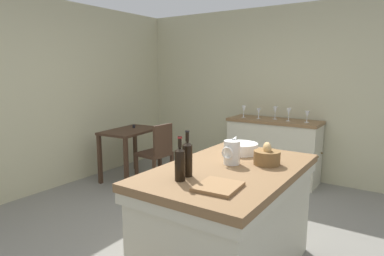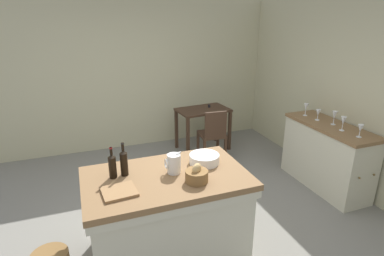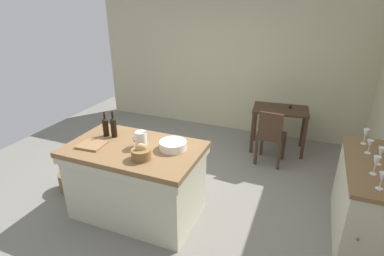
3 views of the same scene
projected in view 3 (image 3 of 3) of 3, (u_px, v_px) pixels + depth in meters
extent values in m
plane|color=slate|center=(171.00, 195.00, 4.14)|extent=(6.76, 6.76, 0.00)
cube|color=#B7B28E|center=(228.00, 64.00, 5.83)|extent=(5.32, 0.12, 2.60)
cube|color=brown|center=(134.00, 149.00, 3.48)|extent=(1.55, 0.94, 0.06)
cube|color=beige|center=(134.00, 155.00, 3.51)|extent=(1.53, 0.92, 0.08)
cube|color=beige|center=(137.00, 183.00, 3.66)|extent=(1.47, 0.86, 0.85)
cube|color=brown|center=(374.00, 166.00, 3.08)|extent=(0.52, 1.34, 0.04)
cube|color=beige|center=(363.00, 203.00, 3.27)|extent=(0.49, 1.31, 0.89)
sphere|color=brown|center=(358.00, 240.00, 2.71)|extent=(0.03, 0.03, 0.03)
cube|color=#3D281C|center=(281.00, 109.00, 5.10)|extent=(0.95, 0.64, 0.04)
cube|color=#3D281C|center=(252.00, 133.00, 5.14)|extent=(0.05, 0.05, 0.72)
cube|color=#3D281C|center=(304.00, 139.00, 4.92)|extent=(0.05, 0.05, 0.72)
cube|color=#3D281C|center=(255.00, 122.00, 5.57)|extent=(0.05, 0.05, 0.72)
cube|color=#3D281C|center=(303.00, 128.00, 5.35)|extent=(0.05, 0.05, 0.72)
cylinder|color=black|center=(290.00, 107.00, 5.08)|extent=(0.04, 0.04, 0.05)
cube|color=#3D281C|center=(272.00, 136.00, 4.80)|extent=(0.43, 0.43, 0.04)
cube|color=#3D281C|center=(270.00, 126.00, 4.56)|extent=(0.36, 0.06, 0.42)
cube|color=#3D281C|center=(284.00, 147.00, 4.97)|extent=(0.04, 0.04, 0.45)
cube|color=#3D281C|center=(262.00, 143.00, 5.11)|extent=(0.04, 0.04, 0.45)
cube|color=#3D281C|center=(279.00, 157.00, 4.67)|extent=(0.04, 0.04, 0.45)
cube|color=#3D281C|center=(256.00, 152.00, 4.82)|extent=(0.04, 0.04, 0.45)
cylinder|color=white|center=(141.00, 140.00, 3.42)|extent=(0.13, 0.13, 0.19)
cone|color=white|center=(145.00, 132.00, 3.36)|extent=(0.07, 0.04, 0.06)
torus|color=white|center=(135.00, 138.00, 3.45)|extent=(0.02, 0.10, 0.10)
cylinder|color=white|center=(173.00, 145.00, 3.40)|extent=(0.31, 0.31, 0.09)
cylinder|color=brown|center=(141.00, 154.00, 3.19)|extent=(0.21, 0.21, 0.11)
ellipsoid|color=tan|center=(141.00, 148.00, 3.16)|extent=(0.13, 0.12, 0.10)
cube|color=olive|center=(92.00, 145.00, 3.49)|extent=(0.30, 0.28, 0.02)
cylinder|color=black|center=(114.00, 128.00, 3.67)|extent=(0.07, 0.07, 0.22)
cone|color=black|center=(113.00, 119.00, 3.62)|extent=(0.07, 0.07, 0.03)
cylinder|color=black|center=(112.00, 114.00, 3.60)|extent=(0.03, 0.03, 0.08)
cylinder|color=black|center=(112.00, 112.00, 3.59)|extent=(0.03, 0.03, 0.01)
cylinder|color=black|center=(106.00, 128.00, 3.70)|extent=(0.07, 0.07, 0.21)
cone|color=black|center=(105.00, 119.00, 3.66)|extent=(0.07, 0.07, 0.02)
cylinder|color=black|center=(104.00, 115.00, 3.64)|extent=(0.03, 0.03, 0.07)
cylinder|color=maroon|center=(104.00, 113.00, 3.63)|extent=(0.03, 0.03, 0.01)
cylinder|color=white|center=(379.00, 188.00, 2.67)|extent=(0.06, 0.06, 0.00)
cylinder|color=white|center=(380.00, 185.00, 2.66)|extent=(0.01, 0.01, 0.06)
cone|color=white|center=(382.00, 178.00, 2.63)|extent=(0.07, 0.07, 0.09)
cylinder|color=white|center=(373.00, 174.00, 2.90)|extent=(0.06, 0.06, 0.00)
cylinder|color=white|center=(374.00, 170.00, 2.88)|extent=(0.01, 0.01, 0.08)
cone|color=white|center=(376.00, 162.00, 2.84)|extent=(0.07, 0.07, 0.11)
cylinder|color=white|center=(378.00, 164.00, 3.06)|extent=(0.06, 0.06, 0.00)
cylinder|color=white|center=(379.00, 161.00, 3.05)|extent=(0.01, 0.01, 0.08)
cone|color=white|center=(381.00, 152.00, 3.01)|extent=(0.07, 0.07, 0.11)
cylinder|color=white|center=(368.00, 153.00, 3.28)|extent=(0.06, 0.06, 0.00)
cylinder|color=white|center=(368.00, 150.00, 3.27)|extent=(0.01, 0.01, 0.06)
cone|color=white|center=(370.00, 144.00, 3.24)|extent=(0.07, 0.07, 0.09)
cylinder|color=white|center=(363.00, 144.00, 3.49)|extent=(0.06, 0.06, 0.00)
cylinder|color=white|center=(364.00, 141.00, 3.48)|extent=(0.01, 0.01, 0.07)
cone|color=white|center=(366.00, 133.00, 3.44)|extent=(0.07, 0.07, 0.11)
cylinder|color=brown|center=(72.00, 180.00, 4.23)|extent=(0.34, 0.34, 0.26)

